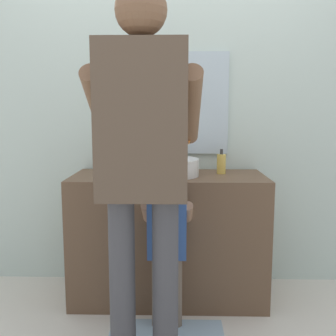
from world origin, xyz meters
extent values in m
plane|color=silver|center=(0.00, 0.00, 0.00)|extent=(14.00, 14.00, 0.00)
cube|color=silver|center=(0.00, 0.62, 1.35)|extent=(4.40, 0.08, 2.70)
cube|color=silver|center=(0.00, 0.57, 1.30)|extent=(0.83, 0.02, 0.71)
cube|color=brown|center=(0.00, 0.30, 0.42)|extent=(1.26, 0.54, 0.83)
cylinder|color=silver|center=(0.00, 0.28, 0.89)|extent=(0.39, 0.39, 0.11)
cylinder|color=beige|center=(0.00, 0.28, 0.89)|extent=(0.32, 0.32, 0.09)
cylinder|color=#B7BABF|center=(0.00, 0.53, 0.92)|extent=(0.03, 0.03, 0.18)
cylinder|color=#B7BABF|center=(0.00, 0.47, 1.00)|extent=(0.02, 0.12, 0.02)
cylinder|color=#B7BABF|center=(-0.07, 0.53, 0.86)|extent=(0.04, 0.04, 0.05)
cylinder|color=#B7BABF|center=(0.07, 0.53, 0.86)|extent=(0.04, 0.04, 0.05)
cylinder|color=#4C8EB2|center=(-0.31, 0.28, 0.88)|extent=(0.07, 0.07, 0.09)
cylinder|color=yellow|center=(-0.31, 0.26, 0.93)|extent=(0.04, 0.02, 0.17)
cube|color=white|center=(-0.31, 0.26, 1.03)|extent=(0.01, 0.02, 0.02)
cylinder|color=#E5387F|center=(-0.30, 0.29, 0.93)|extent=(0.04, 0.03, 0.17)
cube|color=white|center=(-0.30, 0.29, 1.03)|extent=(0.01, 0.02, 0.02)
cylinder|color=gold|center=(0.35, 0.37, 0.90)|extent=(0.06, 0.06, 0.13)
cylinder|color=#2D2D2D|center=(0.35, 0.37, 0.98)|extent=(0.02, 0.02, 0.03)
cylinder|color=#6B5B4C|center=(-0.05, -0.11, 0.22)|extent=(0.07, 0.07, 0.43)
cylinder|color=#6B5B4C|center=(0.05, -0.11, 0.22)|extent=(0.07, 0.07, 0.43)
cube|color=#33569E|center=(0.00, -0.11, 0.62)|extent=(0.22, 0.12, 0.38)
sphere|color=#A87A5B|center=(0.00, -0.11, 0.88)|extent=(0.12, 0.12, 0.12)
cylinder|color=#A87A5B|center=(-0.12, -0.01, 0.65)|extent=(0.05, 0.26, 0.20)
cylinder|color=#A87A5B|center=(0.12, -0.01, 0.65)|extent=(0.05, 0.26, 0.20)
cylinder|color=#47474C|center=(-0.21, -0.41, 0.42)|extent=(0.13, 0.13, 0.84)
cylinder|color=#47474C|center=(0.00, -0.41, 0.42)|extent=(0.13, 0.13, 0.84)
cube|color=brown|center=(-0.11, -0.41, 1.20)|extent=(0.42, 0.24, 0.73)
sphere|color=brown|center=(-0.11, -0.41, 1.69)|extent=(0.24, 0.24, 0.24)
cylinder|color=brown|center=(-0.34, -0.22, 1.26)|extent=(0.10, 0.51, 0.40)
cylinder|color=brown|center=(0.12, -0.22, 1.26)|extent=(0.10, 0.51, 0.40)
cylinder|color=orange|center=(0.12, -0.03, 1.07)|extent=(0.01, 0.14, 0.03)
cube|color=white|center=(0.12, 0.05, 1.09)|extent=(0.01, 0.02, 0.02)
camera|label=1|loc=(0.06, -2.23, 1.25)|focal=41.93mm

